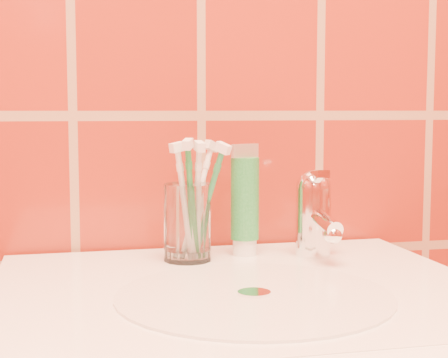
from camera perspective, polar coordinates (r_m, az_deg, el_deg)
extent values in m
cube|color=white|center=(0.82, 1.53, -14.26)|extent=(0.56, 0.46, 0.16)
cylinder|color=silver|center=(0.75, 2.52, -9.62)|extent=(0.30, 0.30, 0.00)
cylinder|color=white|center=(0.75, 2.52, -9.47)|extent=(0.04, 0.04, 0.00)
cylinder|color=white|center=(0.91, -3.04, -3.61)|extent=(0.08, 0.08, 0.10)
cylinder|color=white|center=(0.95, 1.73, -5.66)|extent=(0.03, 0.03, 0.02)
cylinder|color=#1C7633|center=(0.94, 1.75, -1.62)|extent=(0.04, 0.04, 0.11)
cube|color=beige|center=(0.94, 1.76, 2.36)|extent=(0.04, 0.01, 0.02)
cylinder|color=white|center=(0.95, 7.41, -3.52)|extent=(0.05, 0.05, 0.09)
sphere|color=white|center=(0.94, 7.45, -0.68)|extent=(0.05, 0.05, 0.05)
cylinder|color=white|center=(0.91, 8.25, -3.43)|extent=(0.02, 0.09, 0.03)
cube|color=white|center=(0.93, 7.72, 0.34)|extent=(0.02, 0.06, 0.01)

